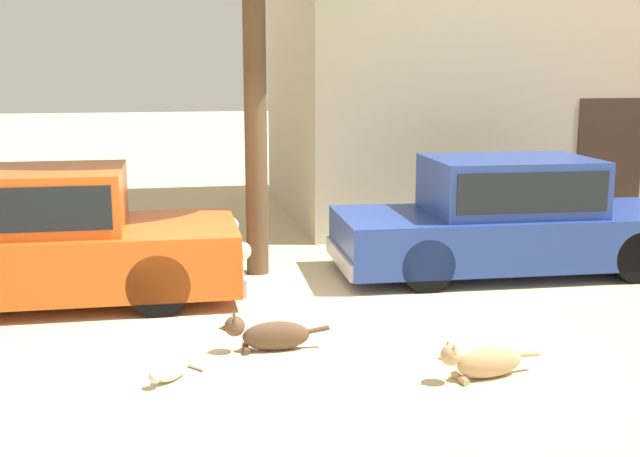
% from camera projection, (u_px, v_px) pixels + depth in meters
% --- Properties ---
extents(ground_plane, '(80.00, 80.00, 0.00)m').
position_uv_depth(ground_plane, '(252.00, 321.00, 8.31)').
color(ground_plane, '#CCB78E').
extents(parked_sedan_nearest, '(4.57, 1.89, 1.48)m').
position_uv_depth(parked_sedan_nearest, '(35.00, 237.00, 8.90)').
color(parked_sedan_nearest, '#D15619').
rests_on(parked_sedan_nearest, ground_plane).
extents(parked_sedan_second, '(4.59, 1.85, 1.46)m').
position_uv_depth(parked_sedan_second, '(510.00, 216.00, 10.17)').
color(parked_sedan_second, navy).
rests_on(parked_sedan_second, ground_plane).
extents(stray_dog_spotted, '(0.99, 0.30, 0.36)m').
position_uv_depth(stray_dog_spotted, '(483.00, 361.00, 6.74)').
color(stray_dog_spotted, tan).
rests_on(stray_dog_spotted, ground_plane).
extents(stray_dog_tan, '(1.03, 0.23, 0.38)m').
position_uv_depth(stray_dog_tan, '(267.00, 334.00, 7.41)').
color(stray_dog_tan, brown).
rests_on(stray_dog_tan, ground_plane).
extents(stray_cat, '(0.48, 0.53, 0.17)m').
position_uv_depth(stray_cat, '(171.00, 371.00, 6.71)').
color(stray_cat, beige).
rests_on(stray_cat, ground_plane).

